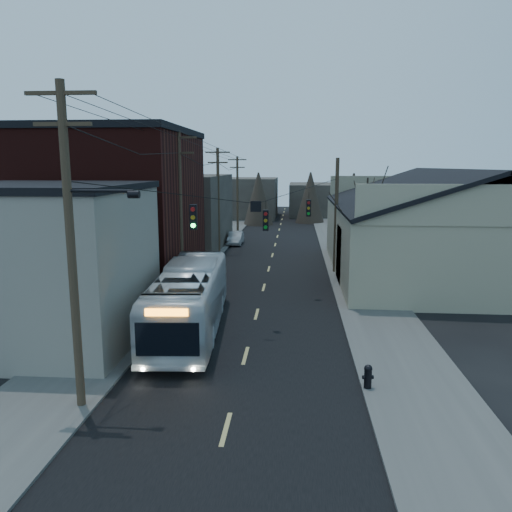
{
  "coord_description": "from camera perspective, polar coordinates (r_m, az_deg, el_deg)",
  "views": [
    {
      "loc": [
        2.05,
        -11.96,
        7.99
      ],
      "look_at": [
        -0.13,
        15.21,
        3.0
      ],
      "focal_mm": 35.0,
      "sensor_mm": 36.0,
      "label": 1
    }
  ],
  "objects": [
    {
      "name": "building_far_right",
      "position": [
        82.29,
        8.08,
        6.45
      ],
      "size": [
        12.0,
        14.0,
        5.0
      ],
      "primitive_type": "cube",
      "color": "#352F2B",
      "rests_on": "ground"
    },
    {
      "name": "bare_tree",
      "position": [
        32.56,
        12.41,
        2.38
      ],
      "size": [
        0.4,
        0.4,
        7.2
      ],
      "primitive_type": "cone",
      "color": "black",
      "rests_on": "ground"
    },
    {
      "name": "building_brick",
      "position": [
        34.28,
        -16.07,
        4.97
      ],
      "size": [
        10.0,
        12.0,
        10.0
      ],
      "primitive_type": "cube",
      "color": "black",
      "rests_on": "ground"
    },
    {
      "name": "ground",
      "position": [
        14.53,
        -4.66,
        -23.03
      ],
      "size": [
        160.0,
        160.0,
        0.0
      ],
      "primitive_type": "plane",
      "color": "black",
      "rests_on": "ground"
    },
    {
      "name": "road_surface",
      "position": [
        42.76,
        1.76,
        -0.39
      ],
      "size": [
        9.0,
        110.0,
        0.02
      ],
      "primitive_type": "cube",
      "color": "black",
      "rests_on": "ground"
    },
    {
      "name": "warehouse",
      "position": [
        38.91,
        20.9,
        1.87
      ],
      "size": [
        16.16,
        20.6,
        7.73
      ],
      "color": "gray",
      "rests_on": "ground"
    },
    {
      "name": "building_clapboard",
      "position": [
        24.11,
        -22.78,
        -1.18
      ],
      "size": [
        8.0,
        8.0,
        7.0
      ],
      "primitive_type": "cube",
      "color": "slate",
      "rests_on": "ground"
    },
    {
      "name": "parked_car",
      "position": [
        50.79,
        -2.34,
        2.04
      ],
      "size": [
        1.35,
        3.86,
        1.27
      ],
      "primitive_type": "imported",
      "rotation": [
        0.0,
        0.0,
        -0.0
      ],
      "color": "#9FA2A6",
      "rests_on": "ground"
    },
    {
      "name": "building_left_far",
      "position": [
        49.53,
        -8.95,
        5.05
      ],
      "size": [
        9.0,
        14.0,
        7.0
      ],
      "primitive_type": "cube",
      "color": "#352F2B",
      "rests_on": "ground"
    },
    {
      "name": "sidewalk_right",
      "position": [
        42.93,
        10.46,
        -0.44
      ],
      "size": [
        4.0,
        110.0,
        0.12
      ],
      "primitive_type": "cube",
      "color": "#474744",
      "rests_on": "ground"
    },
    {
      "name": "utility_lines",
      "position": [
        36.59,
        -3.55,
        5.6
      ],
      "size": [
        11.24,
        45.28,
        10.5
      ],
      "color": "#382B1E",
      "rests_on": "ground"
    },
    {
      "name": "sidewalk_left",
      "position": [
        43.55,
        -6.81,
        -0.19
      ],
      "size": [
        4.0,
        110.0,
        0.12
      ],
      "primitive_type": "cube",
      "color": "#474744",
      "rests_on": "ground"
    },
    {
      "name": "fire_hydrant",
      "position": [
        18.73,
        12.68,
        -13.18
      ],
      "size": [
        0.41,
        0.3,
        0.87
      ],
      "rotation": [
        0.0,
        0.0,
        0.12
      ],
      "color": "black",
      "rests_on": "sidewalk_right"
    },
    {
      "name": "building_far_left",
      "position": [
        77.54,
        -1.39,
        6.68
      ],
      "size": [
        10.0,
        12.0,
        6.0
      ],
      "primitive_type": "cube",
      "color": "#352F2B",
      "rests_on": "ground"
    },
    {
      "name": "bus",
      "position": [
        24.28,
        -7.61,
        -4.92
      ],
      "size": [
        3.54,
        11.83,
        3.25
      ],
      "primitive_type": "imported",
      "rotation": [
        0.0,
        0.0,
        3.21
      ],
      "color": "silver",
      "rests_on": "ground"
    }
  ]
}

